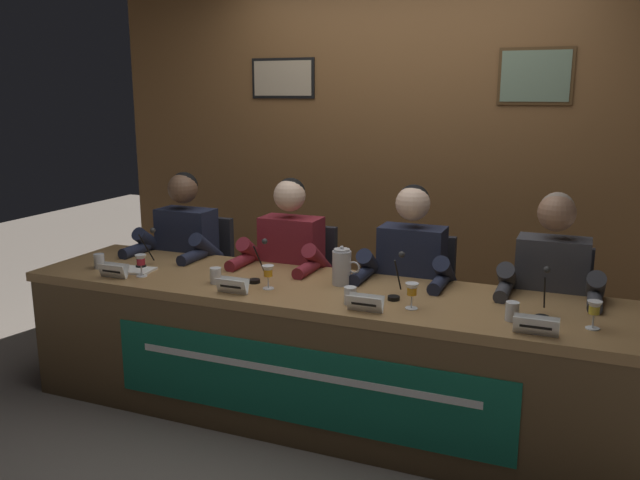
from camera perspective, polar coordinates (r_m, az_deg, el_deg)
name	(u,v)px	position (r m, az deg, el deg)	size (l,w,h in m)	color
ground_plane	(320,414)	(3.71, 0.00, -14.86)	(12.00, 12.00, 0.00)	#70665B
wall_back_panelled	(401,152)	(4.72, 7.01, 7.62)	(4.47, 0.14, 2.60)	brown
conference_table	(312,335)	(3.41, -0.69, -8.23)	(3.27, 0.77, 0.72)	olive
chair_far_left	(199,287)	(4.50, -10.46, -4.04)	(0.44, 0.44, 0.90)	black
panelist_far_left	(180,254)	(4.27, -12.05, -1.19)	(0.51, 0.48, 1.22)	black
nameplate_far_left	(114,271)	(3.75, -17.49, -2.56)	(0.17, 0.06, 0.08)	white
juice_glass_far_left	(141,261)	(3.73, -15.30, -1.80)	(0.06, 0.06, 0.12)	white
water_cup_far_left	(99,262)	(3.98, -18.62, -1.81)	(0.06, 0.06, 0.08)	silver
microphone_far_left	(145,254)	(3.93, -14.95, -1.21)	(0.06, 0.17, 0.22)	black
chair_center_left	(300,300)	(4.15, -1.76, -5.24)	(0.44, 0.44, 0.90)	black
panelist_center_left	(286,265)	(3.90, -2.99, -2.22)	(0.51, 0.48, 1.22)	black
nameplate_center_left	(232,286)	(3.34, -7.62, -3.96)	(0.17, 0.06, 0.08)	white
juice_glass_center_left	(268,273)	(3.38, -4.53, -2.85)	(0.06, 0.06, 0.12)	white
water_cup_center_left	(216,276)	(3.52, -9.05, -3.14)	(0.06, 0.06, 0.08)	silver
microphone_center_left	(258,267)	(3.53, -5.41, -2.39)	(0.06, 0.17, 0.22)	black
chair_center_right	(415,315)	(3.92, 8.26, -6.47)	(0.44, 0.44, 0.90)	black
panelist_center_right	(408,279)	(3.66, 7.62, -3.35)	(0.51, 0.48, 1.22)	black
nameplate_center_right	(365,303)	(3.05, 3.93, -5.51)	(0.17, 0.06, 0.08)	white
juice_glass_center_right	(412,291)	(3.10, 7.98, -4.41)	(0.06, 0.06, 0.12)	white
water_cup_center_right	(350,296)	(3.15, 2.65, -4.92)	(0.06, 0.06, 0.08)	silver
microphone_center_right	(396,283)	(3.25, 6.66, -3.74)	(0.06, 0.17, 0.22)	black
chair_far_right	(548,332)	(3.83, 19.20, -7.58)	(0.44, 0.44, 0.90)	black
panelist_far_right	(550,294)	(3.55, 19.32, -4.47)	(0.51, 0.48, 1.22)	black
nameplate_far_right	(536,326)	(2.90, 18.25, -7.09)	(0.18, 0.06, 0.08)	white
juice_glass_far_right	(594,310)	(3.05, 22.71, -5.60)	(0.06, 0.06, 0.12)	white
water_cup_far_right	(512,312)	(3.05, 16.34, -6.04)	(0.06, 0.06, 0.08)	silver
microphone_far_right	(544,301)	(3.12, 18.85, -5.06)	(0.06, 0.17, 0.22)	black
water_pitcher_central	(342,267)	(3.45, 1.92, -2.35)	(0.15, 0.10, 0.21)	silver
document_stack_far_left	(135,270)	(3.87, -15.81, -2.53)	(0.23, 0.18, 0.01)	white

